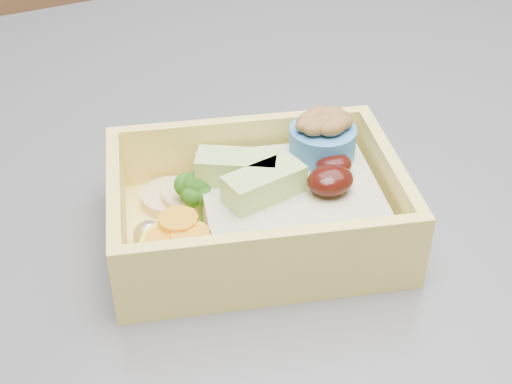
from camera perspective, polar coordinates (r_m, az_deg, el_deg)
name	(u,v)px	position (r m, az deg, el deg)	size (l,w,h in m)	color
bento_box	(264,204)	(0.49, 0.66, -0.94)	(0.23, 0.19, 0.07)	#F2D864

